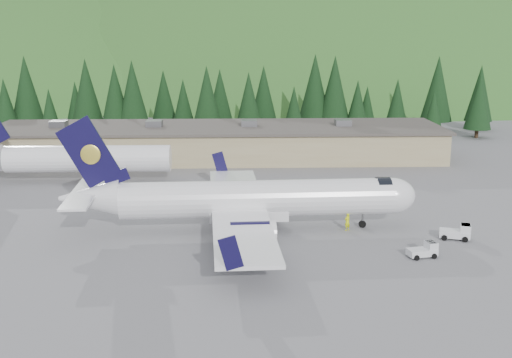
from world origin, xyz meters
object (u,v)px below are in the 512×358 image
object	(u,v)px
airliner	(248,200)
ramp_worker	(347,222)
baggage_tug_b	(458,232)
terminal_building	(218,142)
baggage_tug_a	(425,250)
second_airliner	(66,158)

from	to	relation	value
airliner	ramp_worker	bearing A→B (deg)	-4.88
ramp_worker	airliner	bearing A→B (deg)	-38.92
baggage_tug_b	terminal_building	distance (m)	48.35
baggage_tug_b	terminal_building	xyz separation A→B (m)	(-24.59, 41.58, 1.92)
baggage_tug_a	baggage_tug_b	bearing A→B (deg)	33.44
baggage_tug_b	terminal_building	bearing A→B (deg)	138.26
airliner	second_airliner	world-z (taller)	airliner
airliner	baggage_tug_b	xyz separation A→B (m)	(20.64, -3.54, -2.52)
terminal_building	second_airliner	bearing A→B (deg)	-141.22
second_airliner	ramp_worker	distance (m)	40.89
terminal_building	ramp_worker	world-z (taller)	terminal_building
airliner	terminal_building	size ratio (longest dim) A/B	0.51
baggage_tug_a	airliner	bearing A→B (deg)	139.91
second_airliner	baggage_tug_a	distance (m)	50.16
second_airliner	baggage_tug_a	xyz separation A→B (m)	(39.77, -30.44, -2.70)
baggage_tug_a	terminal_building	bearing A→B (deg)	100.87
airliner	second_airliner	xyz separation A→B (m)	(-23.86, 22.05, 0.10)
ramp_worker	baggage_tug_a	bearing A→B (deg)	88.83
ramp_worker	baggage_tug_b	bearing A→B (deg)	126.66
terminal_building	ramp_worker	bearing A→B (deg)	-69.77
baggage_tug_b	airliner	bearing A→B (deg)	-172.06
second_airliner	baggage_tug_b	distance (m)	51.40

